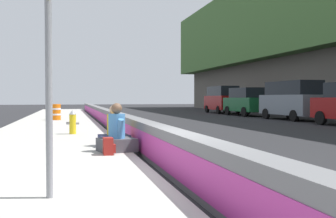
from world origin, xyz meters
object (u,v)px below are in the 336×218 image
(seated_person_foreground, at_px, (117,136))
(parked_car_midline, at_px, (246,101))
(route_sign_post, at_px, (49,41))
(seated_person_middle, at_px, (114,133))
(parked_car_fourth, at_px, (292,100))
(construction_barrel, at_px, (56,112))
(backpack, at_px, (109,146))
(parked_car_far, at_px, (222,99))
(fire_hydrant, at_px, (73,122))

(seated_person_foreground, xyz_separation_m, parked_car_midline, (19.25, -12.87, 0.67))
(route_sign_post, relative_size, parked_car_midline, 0.74)
(seated_person_middle, distance_m, parked_car_midline, 22.24)
(route_sign_post, bearing_deg, seated_person_middle, -15.30)
(parked_car_fourth, height_order, parked_car_midline, parked_car_fourth)
(construction_barrel, relative_size, parked_car_fourth, 0.18)
(backpack, xyz_separation_m, parked_car_fourth, (13.57, -13.41, 1.02))
(route_sign_post, relative_size, parked_car_far, 0.70)
(seated_person_middle, height_order, parked_car_midline, parked_car_midline)
(backpack, distance_m, construction_barrel, 15.05)
(route_sign_post, height_order, seated_person_foreground, route_sign_post)
(route_sign_post, relative_size, backpack, 9.00)
(route_sign_post, distance_m, seated_person_middle, 5.78)
(route_sign_post, relative_size, seated_person_foreground, 3.01)
(parked_car_fourth, bearing_deg, seated_person_foreground, 134.74)
(seated_person_middle, bearing_deg, parked_car_midline, -35.19)
(seated_person_foreground, bearing_deg, backpack, 154.54)
(fire_hydrant, distance_m, parked_car_midline, 19.93)
(fire_hydrant, distance_m, construction_barrel, 9.49)
(parked_car_fourth, bearing_deg, seated_person_middle, 132.37)
(parked_car_far, bearing_deg, parked_car_midline, 178.52)
(parked_car_midline, xyz_separation_m, parked_car_far, (5.44, -0.14, 0.17))
(route_sign_post, xyz_separation_m, seated_person_foreground, (4.24, -1.40, -1.70))
(fire_hydrant, distance_m, seated_person_foreground, 5.07)
(seated_person_middle, bearing_deg, seated_person_foreground, 176.99)
(parked_car_midline, distance_m, parked_car_far, 5.45)
(seated_person_foreground, height_order, parked_car_midline, parked_car_midline)
(seated_person_middle, relative_size, parked_car_midline, 0.23)
(fire_hydrant, bearing_deg, seated_person_foreground, -168.46)
(fire_hydrant, height_order, backpack, fire_hydrant)
(seated_person_middle, xyz_separation_m, construction_barrel, (13.34, 1.93, 0.13))
(fire_hydrant, relative_size, construction_barrel, 0.93)
(route_sign_post, distance_m, seated_person_foreground, 4.77)
(seated_person_foreground, distance_m, parked_car_midline, 23.17)
(backpack, xyz_separation_m, parked_car_midline, (19.80, -13.13, 0.85))
(seated_person_foreground, xyz_separation_m, backpack, (-0.54, 0.26, -0.18))
(parked_car_fourth, bearing_deg, construction_barrel, 84.70)
(parked_car_midline, bearing_deg, parked_car_far, -1.48)
(parked_car_far, bearing_deg, seated_person_middle, 151.25)
(fire_hydrant, distance_m, parked_car_far, 24.22)
(seated_person_middle, distance_m, parked_car_fourth, 17.74)
(route_sign_post, height_order, parked_car_midline, route_sign_post)
(parked_car_far, bearing_deg, route_sign_post, 153.53)
(fire_hydrant, height_order, seated_person_foreground, seated_person_foreground)
(seated_person_middle, height_order, construction_barrel, seated_person_middle)
(construction_barrel, height_order, parked_car_far, parked_car_far)
(fire_hydrant, bearing_deg, parked_car_fourth, -60.36)
(route_sign_post, bearing_deg, parked_car_midline, -31.27)
(route_sign_post, bearing_deg, seated_person_foreground, -18.27)
(route_sign_post, height_order, parked_car_fourth, route_sign_post)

